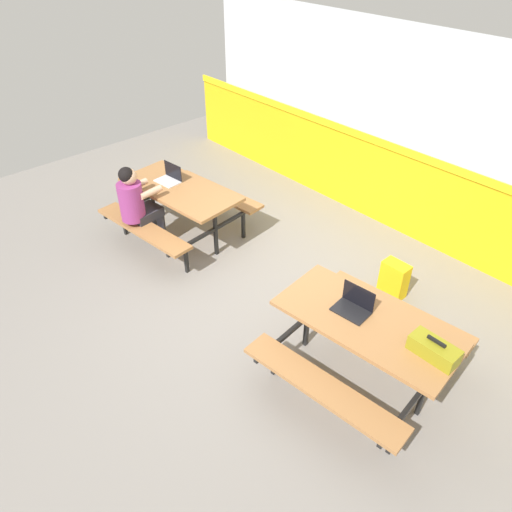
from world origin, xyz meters
The scene contains 9 objects.
ground_plane centered at (0.00, 0.00, -0.01)m, with size 10.00×10.00×0.02m, color gray.
accent_backdrop centered at (0.00, 2.36, 1.25)m, with size 8.00×0.14×2.60m.
picnic_table_left centered at (-1.56, 0.03, 0.57)m, with size 1.69×1.70×0.74m.
picnic_table_right centered at (1.56, -0.14, 0.57)m, with size 1.69×1.70×0.74m.
student_nearer centered at (-1.65, -0.54, 0.71)m, with size 0.39×0.54×1.21m.
laptop_silver centered at (-1.80, 0.05, 0.79)m, with size 0.34×0.25×0.22m.
laptop_dark centered at (1.38, -0.12, 0.79)m, with size 0.34×0.25×0.22m.
toolbox_grey centered at (2.16, -0.08, 0.81)m, with size 0.40×0.18×0.18m.
backpack_dark centered at (1.06, 1.12, 0.22)m, with size 0.30×0.22×0.44m.
Camera 1 is at (3.21, -2.95, 3.74)m, focal length 34.25 mm.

